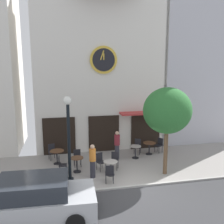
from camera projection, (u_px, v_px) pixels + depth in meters
ground_plane at (135, 188)px, 10.96m from camera, size 24.45×10.14×0.13m
clock_building at (100, 56)px, 16.07m from camera, size 8.33×4.39×11.71m
neighbor_building_right at (197, 43)px, 17.70m from camera, size 6.55×3.70×14.01m
street_lamp at (69, 142)px, 10.71m from camera, size 0.36×0.36×4.09m
street_tree at (167, 111)px, 11.78m from camera, size 2.38×2.14×4.37m
cafe_table_center_right at (57, 154)px, 13.50m from camera, size 0.77×0.77×0.77m
cafe_table_center_left at (77, 162)px, 12.46m from camera, size 0.68×0.68×0.77m
cafe_table_leftmost at (111, 165)px, 12.09m from camera, size 0.71×0.71×0.72m
cafe_table_near_curb at (135, 150)px, 14.36m from camera, size 0.67×0.67×0.74m
cafe_table_near_door at (149, 146)px, 15.00m from camera, size 0.77×0.77×0.74m
cafe_chair_right_end at (77, 156)px, 13.24m from camera, size 0.41×0.41×0.90m
cafe_chair_mid_row at (159, 144)px, 15.38m from camera, size 0.55×0.55×0.90m
cafe_chair_facing_street at (110, 172)px, 11.24m from camera, size 0.46×0.46×0.90m
cafe_chair_outer at (138, 145)px, 15.19m from camera, size 0.54×0.54×0.90m
cafe_chair_corner at (52, 150)px, 14.19m from camera, size 0.51×0.51×0.90m
cafe_chair_left_end at (61, 164)px, 12.24m from camera, size 0.41×0.41×0.90m
cafe_chair_curbside at (100, 160)px, 12.72m from camera, size 0.53×0.53×0.90m
cafe_chair_by_entrance at (115, 159)px, 12.85m from camera, size 0.53×0.53×0.90m
pedestrian_maroon at (117, 145)px, 14.19m from camera, size 0.45×0.45×1.67m
pedestrian_orange at (93, 161)px, 11.78m from camera, size 0.41×0.41×1.67m
parked_car_silver at (34, 200)px, 8.48m from camera, size 4.38×2.17×1.55m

